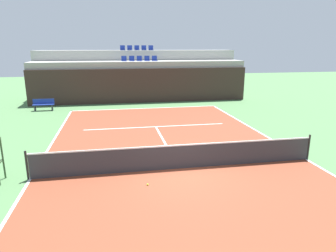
# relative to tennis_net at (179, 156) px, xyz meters

# --- Properties ---
(ground_plane) EXTENTS (80.00, 80.00, 0.00)m
(ground_plane) POSITION_rel_tennis_net_xyz_m (0.00, 0.00, -0.51)
(ground_plane) COLOR #477042
(court_surface) EXTENTS (11.00, 24.00, 0.01)m
(court_surface) POSITION_rel_tennis_net_xyz_m (0.00, 0.00, -0.50)
(court_surface) COLOR brown
(court_surface) RESTS_ON ground_plane
(baseline_far) EXTENTS (11.00, 0.10, 0.00)m
(baseline_far) POSITION_rel_tennis_net_xyz_m (0.00, 11.95, -0.50)
(baseline_far) COLOR white
(baseline_far) RESTS_ON court_surface
(sideline_left) EXTENTS (0.10, 24.00, 0.00)m
(sideline_left) POSITION_rel_tennis_net_xyz_m (-5.45, 0.00, -0.50)
(sideline_left) COLOR white
(sideline_left) RESTS_ON court_surface
(sideline_right) EXTENTS (0.10, 24.00, 0.00)m
(sideline_right) POSITION_rel_tennis_net_xyz_m (5.45, 0.00, -0.50)
(sideline_right) COLOR white
(sideline_right) RESTS_ON court_surface
(service_line_far) EXTENTS (8.26, 0.10, 0.00)m
(service_line_far) POSITION_rel_tennis_net_xyz_m (0.00, 6.40, -0.50)
(service_line_far) COLOR white
(service_line_far) RESTS_ON court_surface
(centre_service_line) EXTENTS (0.10, 6.40, 0.00)m
(centre_service_line) POSITION_rel_tennis_net_xyz_m (0.00, 3.20, -0.50)
(centre_service_line) COLOR white
(centre_service_line) RESTS_ON court_surface
(back_wall) EXTENTS (18.11, 0.30, 2.83)m
(back_wall) POSITION_rel_tennis_net_xyz_m (0.00, 14.55, 0.91)
(back_wall) COLOR #33231E
(back_wall) RESTS_ON ground_plane
(stands_tier_lower) EXTENTS (18.11, 2.40, 3.37)m
(stands_tier_lower) POSITION_rel_tennis_net_xyz_m (0.00, 15.90, 1.18)
(stands_tier_lower) COLOR #9E9E99
(stands_tier_lower) RESTS_ON ground_plane
(stands_tier_upper) EXTENTS (18.11, 2.40, 4.25)m
(stands_tier_upper) POSITION_rel_tennis_net_xyz_m (0.00, 18.30, 1.62)
(stands_tier_upper) COLOR #9E9E99
(stands_tier_upper) RESTS_ON ground_plane
(seating_row_lower) EXTENTS (3.08, 0.44, 0.44)m
(seating_row_lower) POSITION_rel_tennis_net_xyz_m (0.00, 16.00, 2.99)
(seating_row_lower) COLOR navy
(seating_row_lower) RESTS_ON stands_tier_lower
(seating_row_upper) EXTENTS (3.08, 0.44, 0.44)m
(seating_row_upper) POSITION_rel_tennis_net_xyz_m (0.00, 18.40, 3.87)
(seating_row_upper) COLOR navy
(seating_row_upper) RESTS_ON stands_tier_upper
(tennis_net) EXTENTS (11.08, 0.08, 1.07)m
(tennis_net) POSITION_rel_tennis_net_xyz_m (0.00, 0.00, 0.00)
(tennis_net) COLOR black
(tennis_net) RESTS_ON court_surface
(player_bench) EXTENTS (1.50, 0.40, 0.85)m
(player_bench) POSITION_rel_tennis_net_xyz_m (-7.46, 12.58, -0.00)
(player_bench) COLOR navy
(player_bench) RESTS_ON ground_plane
(tennis_ball_0) EXTENTS (0.07, 0.07, 0.07)m
(tennis_ball_0) POSITION_rel_tennis_net_xyz_m (-1.38, -1.25, -0.47)
(tennis_ball_0) COLOR #CCE033
(tennis_ball_0) RESTS_ON court_surface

